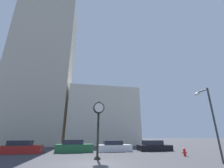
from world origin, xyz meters
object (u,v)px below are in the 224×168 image
Objects in this scene: car_red at (21,148)px; street_lamp_right at (208,111)px; car_green at (74,147)px; car_white at (114,147)px; street_clock at (98,117)px; fire_hydrant_near at (185,152)px; car_black at (154,146)px.

street_lamp_right reaches higher than car_red.
car_white is (4.91, 0.03, -0.06)m from car_green.
car_red is (-7.88, 6.05, -2.94)m from street_clock.
car_red reaches higher than car_white.
car_green reaches higher than car_white.
car_green is 6.19× the size of fire_hydrant_near.
fire_hydrant_near is (16.38, -5.70, -0.22)m from car_red.
car_black is at bearing -3.35° from car_green.
car_white is 0.75× the size of street_lamp_right.
street_clock is at bearing 158.01° from street_lamp_right.
street_lamp_right is at bearing -84.83° from car_black.
car_red reaches higher than fire_hydrant_near.
car_white is 8.21m from fire_hydrant_near.
car_green is at bearing 137.71° from street_lamp_right.
car_red is 6.00× the size of fire_hydrant_near.
car_black is (10.14, -0.39, -0.07)m from car_green.
car_red is at bearing 160.79° from fire_hydrant_near.
car_green is (-2.11, 6.21, -2.91)m from street_clock.
street_clock is at bearing -38.32° from car_red.
car_black is at bearing 92.78° from street_lamp_right.
car_green is 12.13m from fire_hydrant_near.
street_lamp_right reaches higher than fire_hydrant_near.
car_white is (2.80, 6.24, -2.97)m from street_clock.
car_white is (10.67, 0.20, -0.03)m from car_red.
car_white is at bearing 65.88° from street_clock.
fire_hydrant_near is at bearing -44.57° from car_white.
fire_hydrant_near is at bearing -30.09° from car_green.
car_green reaches higher than car_red.
car_white is 5.25m from car_black.
street_lamp_right is at bearing -90.35° from fire_hydrant_near.
car_green is (5.76, 0.16, 0.03)m from car_red.
street_clock is 1.14× the size of car_black.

